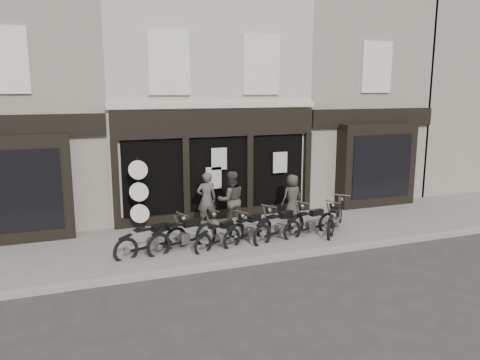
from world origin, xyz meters
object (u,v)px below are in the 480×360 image
object	(u,v)px
man_left	(207,199)
motorcycle_1	(184,238)
motorcycle_5	(311,225)
motorcycle_2	(221,237)
motorcycle_0	(153,242)
advert_sign_post	(139,198)
motorcycle_3	(249,231)
man_centre	(231,200)
motorcycle_4	(280,228)
man_right	(292,197)
motorcycle_6	(335,221)

from	to	relation	value
man_left	motorcycle_1	bearing A→B (deg)	60.49
motorcycle_1	motorcycle_5	xyz separation A→B (m)	(4.04, -0.05, -0.03)
motorcycle_2	motorcycle_5	size ratio (longest dim) A/B	0.88
motorcycle_5	motorcycle_0	bearing A→B (deg)	164.60
motorcycle_5	advert_sign_post	size ratio (longest dim) A/B	0.86
motorcycle_3	motorcycle_5	distance (m)	2.05
man_left	man_centre	bearing A→B (deg)	147.09
motorcycle_3	motorcycle_4	xyz separation A→B (m)	(0.97, -0.12, 0.03)
motorcycle_2	man_centre	xyz separation A→B (m)	(0.88, 1.62, 0.67)
motorcycle_1	advert_sign_post	world-z (taller)	advert_sign_post
man_right	motorcycle_2	bearing A→B (deg)	22.01
motorcycle_1	motorcycle_4	xyz separation A→B (m)	(2.96, -0.10, -0.01)
motorcycle_2	motorcycle_5	xyz separation A→B (m)	(2.99, 0.11, 0.03)
motorcycle_2	man_centre	distance (m)	1.96
motorcycle_5	advert_sign_post	world-z (taller)	advert_sign_post
motorcycle_0	man_left	xyz separation A→B (m)	(2.16, 1.98, 0.59)
motorcycle_1	motorcycle_0	bearing A→B (deg)	162.65
motorcycle_0	motorcycle_1	distance (m)	0.90
motorcycle_1	motorcycle_3	size ratio (longest dim) A/B	1.13
advert_sign_post	motorcycle_4	bearing A→B (deg)	-10.97
motorcycle_4	motorcycle_6	distance (m)	1.97
motorcycle_5	man_centre	bearing A→B (deg)	129.36
motorcycle_3	motorcycle_4	size ratio (longest dim) A/B	0.92
motorcycle_5	man_left	world-z (taller)	man_left
motorcycle_4	motorcycle_5	distance (m)	1.08
motorcycle_5	man_centre	distance (m)	2.67
motorcycle_3	man_right	world-z (taller)	man_right
motorcycle_2	man_right	distance (m)	3.81
motorcycle_0	motorcycle_2	distance (m)	1.96
motorcycle_2	man_centre	world-z (taller)	man_centre
motorcycle_0	motorcycle_6	distance (m)	5.83
motorcycle_4	motorcycle_1	bearing A→B (deg)	154.22
motorcycle_1	man_right	xyz separation A→B (m)	(4.30, 1.76, 0.46)
motorcycle_2	motorcycle_5	world-z (taller)	motorcycle_5
man_left	motorcycle_0	bearing A→B (deg)	45.76
motorcycle_1	man_centre	xyz separation A→B (m)	(1.93, 1.46, 0.61)
motorcycle_0	man_right	world-z (taller)	man_right
motorcycle_1	man_left	bearing A→B (deg)	38.28
advert_sign_post	motorcycle_1	bearing A→B (deg)	-47.84
motorcycle_5	man_right	bearing A→B (deg)	66.64
motorcycle_2	motorcycle_3	bearing A→B (deg)	-16.80
motorcycle_3	motorcycle_6	distance (m)	2.94
man_centre	man_right	world-z (taller)	man_centre
motorcycle_6	man_left	bearing A→B (deg)	103.44
motorcycle_0	motorcycle_6	world-z (taller)	motorcycle_6
motorcycle_2	man_centre	bearing A→B (deg)	34.02
man_right	motorcycle_5	bearing A→B (deg)	73.26
motorcycle_1	man_centre	world-z (taller)	man_centre
motorcycle_5	man_centre	size ratio (longest dim) A/B	1.14
motorcycle_0	man_right	bearing A→B (deg)	0.58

